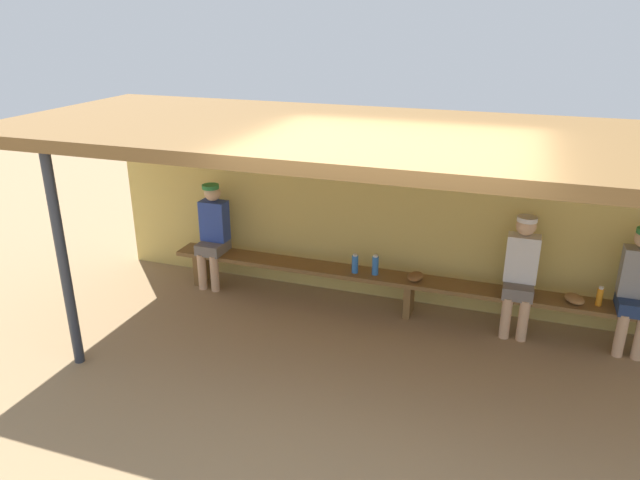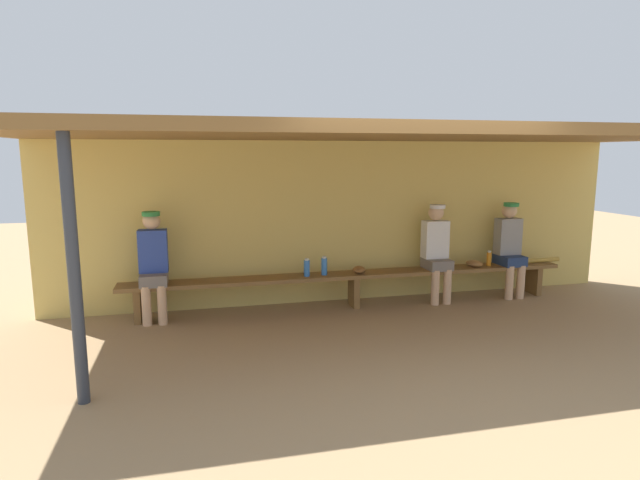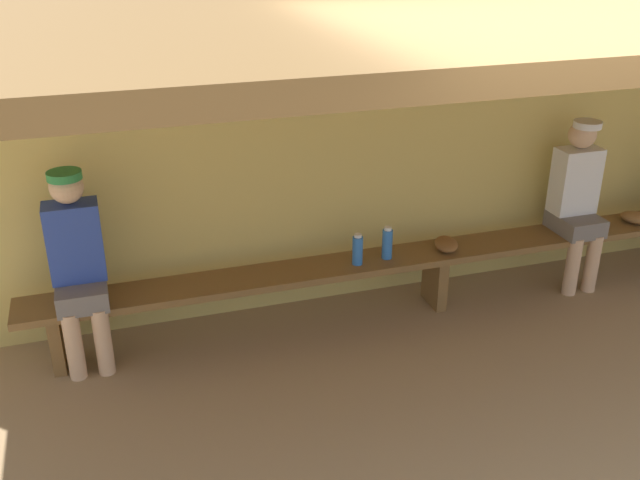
# 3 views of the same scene
# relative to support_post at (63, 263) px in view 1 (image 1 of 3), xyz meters

# --- Properties ---
(ground_plane) EXTENTS (24.00, 24.00, 0.00)m
(ground_plane) POSITION_rel_support_post_xyz_m (2.98, 0.55, -1.10)
(ground_plane) COLOR #9E7F59
(back_wall) EXTENTS (8.00, 0.20, 2.20)m
(back_wall) POSITION_rel_support_post_xyz_m (2.98, 2.55, 0.00)
(back_wall) COLOR #D8BC60
(back_wall) RESTS_ON ground
(dugout_roof) EXTENTS (8.00, 2.80, 0.12)m
(dugout_roof) POSITION_rel_support_post_xyz_m (2.98, 1.25, 1.16)
(dugout_roof) COLOR brown
(dugout_roof) RESTS_ON back_wall
(support_post) EXTENTS (0.10, 0.10, 2.20)m
(support_post) POSITION_rel_support_post_xyz_m (0.00, 0.00, 0.00)
(support_post) COLOR #2D333D
(support_post) RESTS_ON ground
(bench) EXTENTS (6.00, 0.36, 0.46)m
(bench) POSITION_rel_support_post_xyz_m (2.98, 2.10, -0.71)
(bench) COLOR brown
(bench) RESTS_ON ground
(player_rightmost) EXTENTS (0.34, 0.42, 1.34)m
(player_rightmost) POSITION_rel_support_post_xyz_m (4.16, 2.10, -0.35)
(player_rightmost) COLOR slate
(player_rightmost) RESTS_ON ground
(player_leftmost) EXTENTS (0.34, 0.42, 1.34)m
(player_leftmost) POSITION_rel_support_post_xyz_m (5.30, 2.10, -0.35)
(player_leftmost) COLOR navy
(player_leftmost) RESTS_ON ground
(player_near_post) EXTENTS (0.34, 0.42, 1.34)m
(player_near_post) POSITION_rel_support_post_xyz_m (0.43, 2.10, -0.35)
(player_near_post) COLOR slate
(player_near_post) RESTS_ON ground
(water_bottle_blue) EXTENTS (0.07, 0.07, 0.22)m
(water_bottle_blue) POSITION_rel_support_post_xyz_m (4.97, 2.09, -0.54)
(water_bottle_blue) COLOR orange
(water_bottle_blue) RESTS_ON bench
(water_bottle_orange) EXTENTS (0.08, 0.08, 0.24)m
(water_bottle_orange) POSITION_rel_support_post_xyz_m (2.33, 2.06, -0.53)
(water_bottle_orange) COLOR blue
(water_bottle_orange) RESTS_ON bench
(water_bottle_clear) EXTENTS (0.08, 0.08, 0.25)m
(water_bottle_clear) POSITION_rel_support_post_xyz_m (2.56, 2.09, -0.52)
(water_bottle_clear) COLOR blue
(water_bottle_clear) RESTS_ON bench
(baseball_glove_dark_brown) EXTENTS (0.23, 0.28, 0.09)m
(baseball_glove_dark_brown) POSITION_rel_support_post_xyz_m (3.04, 2.08, -0.60)
(baseball_glove_dark_brown) COLOR brown
(baseball_glove_dark_brown) RESTS_ON bench
(baseball_glove_worn) EXTENTS (0.27, 0.29, 0.09)m
(baseball_glove_worn) POSITION_rel_support_post_xyz_m (4.74, 2.08, -0.60)
(baseball_glove_worn) COLOR olive
(baseball_glove_worn) RESTS_ON bench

